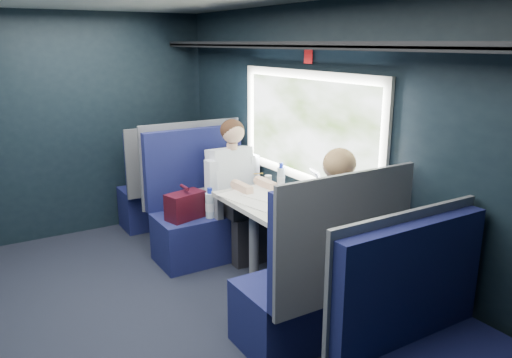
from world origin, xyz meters
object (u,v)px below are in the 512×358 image
bottle_small (281,178)px  cup (268,180)px  man (236,183)px  woman (332,228)px  seat_bay_near (204,212)px  seat_row_front (168,190)px  laptop (306,189)px  table (270,210)px  seat_bay_far (317,287)px

bottle_small → cup: size_ratio=2.81×
man → woman: 1.41m
seat_bay_near → bottle_small: bearing=-52.1°
seat_row_front → laptop: bearing=-74.8°
seat_row_front → laptop: 1.96m
man → bottle_small: 0.51m
seat_row_front → man: bearing=-77.2°
table → man: 0.70m
table → laptop: bearing=-9.5°
table → seat_bay_near: seat_bay_near is taller
seat_row_front → bottle_small: size_ratio=4.97×
seat_bay_near → laptop: (0.52, -0.92, 0.39)m
seat_bay_near → seat_bay_far: (0.01, -1.74, -0.01)m
man → bottle_small: bearing=-64.2°
woman → man: bearing=90.0°
table → seat_bay_far: size_ratio=0.79×
seat_bay_near → cup: seat_bay_near is taller
seat_bay_near → cup: 0.72m
cup → table: bearing=-121.0°
bottle_small → cup: bottle_small is taller
woman → seat_bay_near: bearing=99.4°
table → cup: (0.26, 0.44, 0.12)m
seat_row_front → cup: 1.48m
seat_bay_near → seat_row_front: bearing=89.3°
bottle_small → cup: (-0.02, 0.18, -0.06)m
laptop → seat_row_front: bearing=105.2°
table → seat_row_front: (-0.18, 1.80, -0.25)m
table → seat_bay_near: (-0.19, 0.87, -0.24)m
seat_bay_near → laptop: bearing=-60.8°
seat_row_front → seat_bay_far: bearing=-90.0°
table → bottle_small: bottle_small is taller
seat_row_front → table: bearing=-84.2°
man → table: bearing=-95.5°
seat_row_front → bottle_small: 1.67m
cup → man: bearing=127.3°
seat_row_front → laptop: seat_row_front is taller
woman → cup: (0.20, 1.15, 0.05)m
woman → cup: woman is taller
seat_row_front → woman: size_ratio=0.88×
laptop → seat_bay_far: bearing=-121.5°
seat_bay_far → woman: woman is taller
seat_bay_near → seat_bay_far: size_ratio=1.00×
seat_bay_near → seat_bay_far: 1.74m
man → cup: (0.20, -0.26, 0.06)m
man → bottle_small: (0.21, -0.44, 0.12)m
table → man: man is taller
table → bottle_small: size_ratio=4.28×
laptop → cup: laptop is taller
table → woman: size_ratio=0.76×
seat_bay_far → seat_row_front: seat_bay_far is taller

